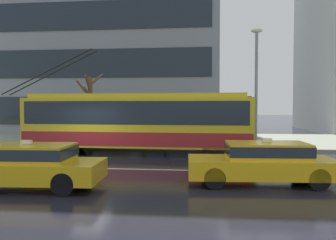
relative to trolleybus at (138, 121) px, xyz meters
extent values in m
plane|color=black|center=(-2.00, -2.89, -1.63)|extent=(160.00, 160.00, 0.00)
cube|color=gray|center=(-2.00, 6.60, -1.56)|extent=(80.00, 10.00, 0.14)
cube|color=silver|center=(-2.00, -4.09, -1.63)|extent=(72.00, 0.14, 0.01)
cube|color=yellow|center=(-0.02, 0.00, -0.04)|extent=(11.09, 2.88, 2.35)
cube|color=yellow|center=(-0.02, 0.00, 1.23)|extent=(10.42, 2.61, 0.20)
cube|color=#1E2833|center=(-0.02, 0.00, 0.43)|extent=(10.65, 2.90, 1.08)
cube|color=#A52529|center=(-0.02, 0.00, -0.79)|extent=(10.98, 2.91, 0.66)
cube|color=#1E2833|center=(5.43, -0.19, 0.43)|extent=(0.20, 2.20, 1.17)
cube|color=black|center=(5.28, -0.19, 1.03)|extent=(0.23, 1.90, 0.28)
cylinder|color=black|center=(-4.62, 0.52, 2.44)|extent=(4.86, 0.23, 2.26)
cylinder|color=black|center=(-4.65, -0.18, 2.44)|extent=(4.86, 0.23, 2.26)
cylinder|color=black|center=(3.76, 0.96, -1.11)|extent=(1.05, 0.34, 1.04)
cylinder|color=black|center=(3.68, -1.23, -1.11)|extent=(1.05, 0.34, 1.04)
cylinder|color=black|center=(-3.50, 1.22, -1.11)|extent=(1.05, 0.34, 1.04)
cylinder|color=black|center=(-3.58, -0.97, -1.11)|extent=(1.05, 0.34, 1.04)
cube|color=yellow|center=(4.98, -6.07, -1.12)|extent=(4.49, 1.97, 0.55)
cube|color=yellow|center=(5.15, -6.06, -0.61)|extent=(2.46, 1.62, 0.48)
cube|color=#1E2833|center=(5.15, -6.06, -0.58)|extent=(2.50, 1.64, 0.31)
cube|color=silver|center=(5.15, -6.06, -0.30)|extent=(0.29, 0.18, 0.12)
cylinder|color=black|center=(3.57, -6.91, -1.32)|extent=(0.63, 0.23, 0.62)
cylinder|color=black|center=(3.49, -5.38, -1.32)|extent=(0.63, 0.23, 0.62)
cylinder|color=black|center=(6.47, -6.75, -1.32)|extent=(0.63, 0.23, 0.62)
cylinder|color=black|center=(6.39, -5.22, -1.32)|extent=(0.63, 0.23, 0.62)
cube|color=gold|center=(-2.01, -7.38, -1.12)|extent=(4.75, 2.04, 0.55)
cube|color=gold|center=(-1.82, -7.37, -0.61)|extent=(2.59, 1.68, 0.48)
cube|color=#1E2833|center=(-1.82, -7.37, -0.58)|extent=(2.64, 1.70, 0.31)
cube|color=silver|center=(-1.82, -7.37, -0.30)|extent=(0.29, 0.17, 0.12)
cylinder|color=black|center=(-0.43, -8.10, -1.32)|extent=(0.63, 0.23, 0.62)
cylinder|color=black|center=(-0.51, -6.50, -1.32)|extent=(0.63, 0.23, 0.62)
cylinder|color=gray|center=(-0.69, 2.71, -0.27)|extent=(0.08, 0.08, 2.45)
cylinder|color=gray|center=(-4.35, 2.71, -0.27)|extent=(0.08, 0.08, 2.45)
cylinder|color=gray|center=(-0.69, 4.06, -0.27)|extent=(0.08, 0.08, 2.45)
cylinder|color=gray|center=(-4.35, 4.06, -0.27)|extent=(0.08, 0.08, 2.45)
cube|color=#99ADB2|center=(-2.52, 4.06, -0.22)|extent=(3.47, 0.04, 1.96)
cube|color=#B2B2B7|center=(-2.52, 3.38, 1.00)|extent=(3.96, 1.65, 0.08)
cube|color=brown|center=(-2.52, 3.72, -1.04)|extent=(2.56, 0.36, 0.08)
cylinder|color=#2F364D|center=(-3.23, 2.32, -1.09)|extent=(0.14, 0.14, 0.81)
cylinder|color=#2F364D|center=(-3.25, 2.16, -1.09)|extent=(0.14, 0.14, 0.81)
cylinder|color=maroon|center=(-3.24, 2.24, -0.40)|extent=(0.40, 0.40, 0.56)
sphere|color=tan|center=(-3.24, 2.24, -0.02)|extent=(0.20, 0.20, 0.20)
cone|color=#2C8845|center=(-3.26, 2.12, 0.27)|extent=(1.22, 1.22, 0.29)
cylinder|color=#333333|center=(-3.26, 2.12, -0.24)|extent=(0.02, 0.02, 0.72)
cylinder|color=#2A3951|center=(1.02, 3.76, -1.07)|extent=(0.14, 0.14, 0.84)
cylinder|color=#2A3951|center=(0.86, 3.77, -1.07)|extent=(0.14, 0.14, 0.84)
cylinder|color=gray|center=(0.94, 3.77, -0.38)|extent=(0.39, 0.39, 0.55)
sphere|color=tan|center=(0.94, 3.77, 0.00)|extent=(0.21, 0.21, 0.21)
cone|color=#324FA7|center=(0.82, 3.77, 0.28)|extent=(1.53, 1.53, 0.30)
cylinder|color=#333333|center=(0.82, 3.77, -0.23)|extent=(0.02, 0.02, 0.72)
cylinder|color=black|center=(4.51, 2.63, -1.06)|extent=(0.14, 0.14, 0.87)
cylinder|color=black|center=(4.50, 2.79, -1.06)|extent=(0.14, 0.14, 0.87)
cylinder|color=navy|center=(4.51, 2.71, -0.33)|extent=(0.40, 0.40, 0.59)
sphere|color=tan|center=(4.51, 2.71, 0.07)|extent=(0.21, 0.21, 0.21)
cylinder|color=#4A4943|center=(-0.33, 3.12, -1.08)|extent=(0.14, 0.14, 0.81)
cylinder|color=#4A4943|center=(-0.22, 3.24, -1.08)|extent=(0.14, 0.14, 0.81)
cylinder|color=#483A29|center=(-0.27, 3.18, -0.40)|extent=(0.51, 0.51, 0.56)
sphere|color=tan|center=(-0.27, 3.18, -0.02)|extent=(0.20, 0.20, 0.20)
cylinder|color=#8C939A|center=(6.04, 2.56, 1.61)|extent=(0.16, 0.16, 6.20)
ellipsoid|color=silver|center=(6.04, 2.56, 4.83)|extent=(0.60, 0.32, 0.24)
cylinder|color=brown|center=(-3.82, 4.04, 0.53)|extent=(0.29, 0.29, 4.04)
cylinder|color=brown|center=(-4.22, 3.98, 1.78)|extent=(0.93, 0.27, 1.14)
cylinder|color=brown|center=(-3.87, 3.64, 1.58)|extent=(0.22, 0.89, 0.61)
cylinder|color=brown|center=(-3.55, 4.47, 2.40)|extent=(0.70, 0.98, 0.86)
cylinder|color=brown|center=(-3.77, 3.49, 2.08)|extent=(0.24, 1.19, 1.04)
cube|color=#1E2833|center=(-5.14, 9.01, 0.37)|extent=(17.77, 0.06, 2.18)
cube|color=#1E2833|center=(-5.14, 9.01, 4.00)|extent=(17.77, 0.06, 2.18)
cube|color=#1E2833|center=(-5.14, 9.01, 7.63)|extent=(17.77, 0.06, 2.18)
camera|label=1|loc=(3.30, -16.80, 0.74)|focal=37.08mm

